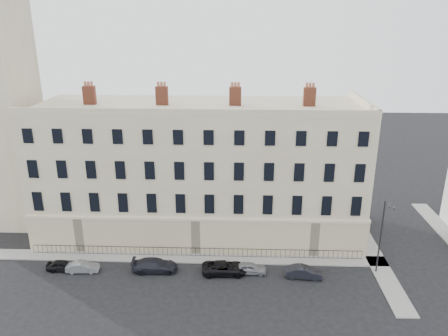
{
  "coord_description": "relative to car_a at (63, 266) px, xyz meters",
  "views": [
    {
      "loc": [
        -1.46,
        -35.18,
        24.29
      ],
      "look_at": [
        -3.14,
        10.0,
        8.43
      ],
      "focal_mm": 35.0,
      "sensor_mm": 36.0,
      "label": 1
    }
  ],
  "objects": [
    {
      "name": "car_c",
      "position": [
        9.3,
        0.2,
        0.12
      ],
      "size": [
        4.64,
        2.08,
        1.32
      ],
      "primitive_type": "imported",
      "rotation": [
        0.0,
        0.0,
        1.62
      ],
      "color": "black",
      "rests_on": "ground"
    },
    {
      "name": "car_d",
      "position": [
        16.29,
        0.04,
        0.08
      ],
      "size": [
        4.58,
        2.29,
        1.24
      ],
      "primitive_type": "imported",
      "rotation": [
        0.0,
        0.0,
        1.62
      ],
      "color": "black",
      "rests_on": "ground"
    },
    {
      "name": "car_e",
      "position": [
        18.81,
        0.2,
        0.03
      ],
      "size": [
        3.34,
        1.39,
        1.13
      ],
      "primitive_type": "imported",
      "rotation": [
        0.0,
        0.0,
        1.55
      ],
      "color": "gray",
      "rests_on": "ground"
    },
    {
      "name": "ground",
      "position": [
        19.09,
        -2.27,
        -0.54
      ],
      "size": [
        160.0,
        160.0,
        0.0
      ],
      "primitive_type": "plane",
      "color": "black",
      "rests_on": "ground"
    },
    {
      "name": "terrace",
      "position": [
        13.12,
        9.69,
        6.96
      ],
      "size": [
        36.22,
        12.22,
        17.0
      ],
      "color": "beige",
      "rests_on": "ground"
    },
    {
      "name": "pavement_east_return",
      "position": [
        32.09,
        5.73,
        -0.48
      ],
      "size": [
        2.0,
        24.0,
        0.12
      ],
      "primitive_type": "cube",
      "color": "gray",
      "rests_on": "ground"
    },
    {
      "name": "car_b",
      "position": [
        2.11,
        -0.17,
        -0.01
      ],
      "size": [
        3.29,
        1.33,
        1.06
      ],
      "primitive_type": "imported",
      "rotation": [
        0.0,
        0.0,
        1.63
      ],
      "color": "slate",
      "rests_on": "ground"
    },
    {
      "name": "car_f",
      "position": [
        24.04,
        -0.38,
        0.06
      ],
      "size": [
        3.69,
        1.52,
        1.19
      ],
      "primitive_type": "imported",
      "rotation": [
        0.0,
        0.0,
        1.5
      ],
      "color": "black",
      "rests_on": "ground"
    },
    {
      "name": "railings",
      "position": [
        13.09,
        3.13,
        0.01
      ],
      "size": [
        35.0,
        0.04,
        0.96
      ],
      "color": "black",
      "rests_on": "ground"
    },
    {
      "name": "pavement_terrace",
      "position": [
        9.09,
        2.73,
        -0.48
      ],
      "size": [
        48.0,
        2.0,
        0.12
      ],
      "primitive_type": "cube",
      "color": "gray",
      "rests_on": "ground"
    },
    {
      "name": "streetlamp",
      "position": [
        31.45,
        0.7,
        3.78
      ],
      "size": [
        0.66,
        1.63,
        7.79
      ],
      "rotation": [
        0.0,
        0.0,
        -0.31
      ],
      "color": "#28292D",
      "rests_on": "ground"
    },
    {
      "name": "car_a",
      "position": [
        0.0,
        0.0,
        0.0
      ],
      "size": [
        3.18,
        1.32,
        1.08
      ],
      "primitive_type": "imported",
      "rotation": [
        0.0,
        0.0,
        1.59
      ],
      "color": "black",
      "rests_on": "ground"
    }
  ]
}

